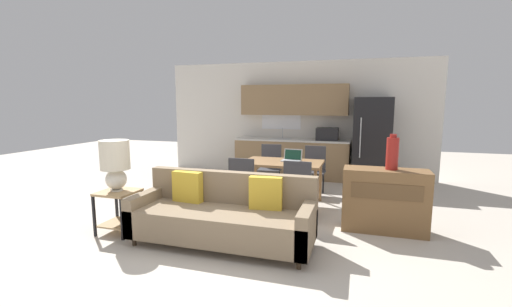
{
  "coord_description": "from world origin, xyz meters",
  "views": [
    {
      "loc": [
        1.55,
        -3.53,
        1.73
      ],
      "look_at": [
        -0.01,
        1.5,
        0.95
      ],
      "focal_mm": 24.0,
      "sensor_mm": 36.0,
      "label": 1
    }
  ],
  "objects_px": {
    "vase": "(392,153)",
    "side_table": "(119,205)",
    "dining_chair_near_right": "(299,188)",
    "couch": "(224,216)",
    "dining_table": "(283,166)",
    "refrigerator": "(372,141)",
    "dining_chair_near_left": "(244,184)",
    "dining_chair_far_left": "(270,166)",
    "laptop": "(292,158)",
    "credenza": "(385,200)",
    "table_lamp": "(115,162)",
    "dining_chair_far_right": "(314,168)"
  },
  "relations": [
    {
      "from": "vase",
      "to": "side_table",
      "type": "bearing_deg",
      "value": -162.13
    },
    {
      "from": "vase",
      "to": "dining_chair_near_right",
      "type": "bearing_deg",
      "value": 178.18
    },
    {
      "from": "couch",
      "to": "side_table",
      "type": "relative_size",
      "value": 3.92
    },
    {
      "from": "dining_table",
      "to": "couch",
      "type": "xyz_separation_m",
      "value": [
        -0.32,
        -1.85,
        -0.33
      ]
    },
    {
      "from": "refrigerator",
      "to": "couch",
      "type": "distance_m",
      "value": 4.4
    },
    {
      "from": "side_table",
      "to": "dining_chair_near_right",
      "type": "distance_m",
      "value": 2.51
    },
    {
      "from": "vase",
      "to": "dining_chair_near_left",
      "type": "relative_size",
      "value": 0.52
    },
    {
      "from": "refrigerator",
      "to": "dining_chair_far_left",
      "type": "bearing_deg",
      "value": -145.65
    },
    {
      "from": "refrigerator",
      "to": "side_table",
      "type": "relative_size",
      "value": 3.24
    },
    {
      "from": "dining_chair_far_left",
      "to": "refrigerator",
      "type": "bearing_deg",
      "value": 29.24
    },
    {
      "from": "dining_chair_near_left",
      "to": "refrigerator",
      "type": "bearing_deg",
      "value": -123.26
    },
    {
      "from": "refrigerator",
      "to": "dining_chair_far_left",
      "type": "xyz_separation_m",
      "value": [
        -1.91,
        -1.31,
        -0.42
      ]
    },
    {
      "from": "dining_chair_near_right",
      "to": "laptop",
      "type": "bearing_deg",
      "value": -70.44
    },
    {
      "from": "dining_chair_near_left",
      "to": "laptop",
      "type": "relative_size",
      "value": 2.67
    },
    {
      "from": "couch",
      "to": "vase",
      "type": "relative_size",
      "value": 4.75
    },
    {
      "from": "dining_chair_near_left",
      "to": "credenza",
      "type": "bearing_deg",
      "value": 178.49
    },
    {
      "from": "vase",
      "to": "laptop",
      "type": "bearing_deg",
      "value": 148.05
    },
    {
      "from": "table_lamp",
      "to": "credenza",
      "type": "height_order",
      "value": "table_lamp"
    },
    {
      "from": "dining_chair_near_right",
      "to": "table_lamp",
      "type": "bearing_deg",
      "value": 28.98
    },
    {
      "from": "dining_chair_far_right",
      "to": "vase",
      "type": "bearing_deg",
      "value": -51.85
    },
    {
      "from": "couch",
      "to": "table_lamp",
      "type": "distance_m",
      "value": 1.63
    },
    {
      "from": "couch",
      "to": "dining_chair_near_left",
      "type": "distance_m",
      "value": 1.08
    },
    {
      "from": "vase",
      "to": "dining_chair_far_left",
      "type": "bearing_deg",
      "value": 141.99
    },
    {
      "from": "dining_chair_far_right",
      "to": "credenza",
      "type": "bearing_deg",
      "value": -53.42
    },
    {
      "from": "side_table",
      "to": "dining_table",
      "type": "bearing_deg",
      "value": 47.31
    },
    {
      "from": "refrigerator",
      "to": "laptop",
      "type": "height_order",
      "value": "refrigerator"
    },
    {
      "from": "dining_chair_near_left",
      "to": "dining_table",
      "type": "bearing_deg",
      "value": -118.42
    },
    {
      "from": "dining_chair_far_left",
      "to": "dining_chair_near_right",
      "type": "bearing_deg",
      "value": -66.96
    },
    {
      "from": "credenza",
      "to": "dining_chair_far_right",
      "type": "xyz_separation_m",
      "value": [
        -1.18,
        1.66,
        0.08
      ]
    },
    {
      "from": "table_lamp",
      "to": "dining_chair_near_right",
      "type": "bearing_deg",
      "value": 26.94
    },
    {
      "from": "laptop",
      "to": "dining_table",
      "type": "bearing_deg",
      "value": -132.04
    },
    {
      "from": "side_table",
      "to": "vase",
      "type": "height_order",
      "value": "vase"
    },
    {
      "from": "dining_chair_far_right",
      "to": "laptop",
      "type": "relative_size",
      "value": 2.67
    },
    {
      "from": "dining_chair_far_right",
      "to": "laptop",
      "type": "bearing_deg",
      "value": -111.67
    },
    {
      "from": "side_table",
      "to": "dining_chair_near_right",
      "type": "xyz_separation_m",
      "value": [
        2.22,
        1.16,
        0.12
      ]
    },
    {
      "from": "side_table",
      "to": "credenza",
      "type": "distance_m",
      "value": 3.58
    },
    {
      "from": "refrigerator",
      "to": "dining_chair_far_left",
      "type": "distance_m",
      "value": 2.35
    },
    {
      "from": "couch",
      "to": "dining_chair_far_right",
      "type": "bearing_deg",
      "value": 74.34
    },
    {
      "from": "dining_table",
      "to": "vase",
      "type": "xyz_separation_m",
      "value": [
        1.67,
        -0.83,
        0.41
      ]
    },
    {
      "from": "refrigerator",
      "to": "couch",
      "type": "height_order",
      "value": "refrigerator"
    },
    {
      "from": "table_lamp",
      "to": "dining_chair_near_left",
      "type": "relative_size",
      "value": 0.74
    },
    {
      "from": "refrigerator",
      "to": "credenza",
      "type": "height_order",
      "value": "refrigerator"
    },
    {
      "from": "side_table",
      "to": "dining_chair_far_left",
      "type": "height_order",
      "value": "dining_chair_far_left"
    },
    {
      "from": "dining_table",
      "to": "dining_chair_near_right",
      "type": "height_order",
      "value": "dining_chair_near_right"
    },
    {
      "from": "credenza",
      "to": "dining_chair_near_right",
      "type": "distance_m",
      "value": 1.18
    },
    {
      "from": "credenza",
      "to": "table_lamp",
      "type": "bearing_deg",
      "value": -162.33
    },
    {
      "from": "dining_table",
      "to": "dining_chair_far_left",
      "type": "distance_m",
      "value": 0.93
    },
    {
      "from": "side_table",
      "to": "table_lamp",
      "type": "relative_size",
      "value": 0.84
    },
    {
      "from": "dining_table",
      "to": "vase",
      "type": "height_order",
      "value": "vase"
    },
    {
      "from": "dining_chair_far_left",
      "to": "dining_chair_far_right",
      "type": "xyz_separation_m",
      "value": [
        0.86,
        0.01,
        0.0
      ]
    }
  ]
}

